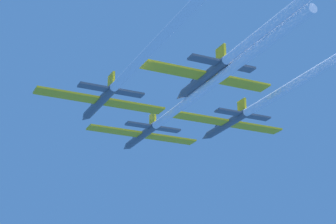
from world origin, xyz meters
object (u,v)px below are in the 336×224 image
(jet_lead, at_px, (179,108))
(jet_right_wing, at_px, (268,99))
(jet_left_wing, at_px, (131,70))
(jet_slot, at_px, (246,45))

(jet_lead, height_order, jet_right_wing, jet_right_wing)
(jet_left_wing, bearing_deg, jet_slot, -43.63)
(jet_lead, relative_size, jet_right_wing, 1.12)
(jet_left_wing, distance_m, jet_slot, 11.70)
(jet_right_wing, distance_m, jet_slot, 12.94)
(jet_left_wing, height_order, jet_right_wing, jet_right_wing)
(jet_lead, bearing_deg, jet_slot, -92.09)
(jet_left_wing, distance_m, jet_right_wing, 17.43)
(jet_left_wing, height_order, jet_slot, jet_slot)
(jet_lead, xyz_separation_m, jet_left_wing, (-9.02, -7.51, -0.03))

